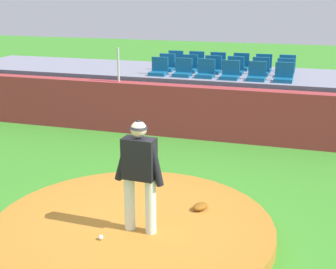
# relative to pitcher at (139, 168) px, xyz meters

# --- Properties ---
(ground_plane) EXTENTS (60.00, 60.00, 0.00)m
(ground_plane) POSITION_rel_pitcher_xyz_m (-0.21, 0.20, -1.24)
(ground_plane) COLOR #3B8B28
(pitchers_mound) EXTENTS (4.46, 4.46, 0.23)m
(pitchers_mound) POSITION_rel_pitcher_xyz_m (-0.21, 0.20, -1.13)
(pitchers_mound) COLOR #AD7126
(pitchers_mound) RESTS_ON ground_plane
(pitcher) EXTENTS (0.79, 0.29, 1.75)m
(pitcher) POSITION_rel_pitcher_xyz_m (0.00, 0.00, 0.00)
(pitcher) COLOR silver
(pitcher) RESTS_ON pitchers_mound
(baseball) EXTENTS (0.07, 0.07, 0.07)m
(baseball) POSITION_rel_pitcher_xyz_m (-0.46, -0.44, -0.98)
(baseball) COLOR white
(baseball) RESTS_ON pitchers_mound
(fielding_glove) EXTENTS (0.32, 0.36, 0.11)m
(fielding_glove) POSITION_rel_pitcher_xyz_m (0.70, 0.97, -0.96)
(fielding_glove) COLOR brown
(fielding_glove) RESTS_ON pitchers_mound
(brick_barrier) EXTENTS (17.39, 0.40, 1.38)m
(brick_barrier) POSITION_rel_pitcher_xyz_m (-0.21, 5.63, -0.56)
(brick_barrier) COLOR #A13436
(brick_barrier) RESTS_ON ground_plane
(fence_post_left) EXTENTS (0.06, 0.06, 0.92)m
(fence_post_left) POSITION_rel_pitcher_xyz_m (-2.70, 5.63, 0.59)
(fence_post_left) COLOR silver
(fence_post_left) RESTS_ON brick_barrier
(bleacher_platform) EXTENTS (16.88, 3.05, 1.40)m
(bleacher_platform) POSITION_rel_pitcher_xyz_m (-0.21, 7.83, -0.54)
(bleacher_platform) COLOR gray
(bleacher_platform) RESTS_ON ground_plane
(stadium_chair_0) EXTENTS (0.48, 0.44, 0.50)m
(stadium_chair_0) POSITION_rel_pitcher_xyz_m (-1.96, 6.84, 0.31)
(stadium_chair_0) COLOR #115B89
(stadium_chair_0) RESTS_ON bleacher_platform
(stadium_chair_1) EXTENTS (0.48, 0.44, 0.50)m
(stadium_chair_1) POSITION_rel_pitcher_xyz_m (-1.25, 6.85, 0.31)
(stadium_chair_1) COLOR #115B89
(stadium_chair_1) RESTS_ON bleacher_platform
(stadium_chair_2) EXTENTS (0.48, 0.44, 0.50)m
(stadium_chair_2) POSITION_rel_pitcher_xyz_m (-0.59, 6.86, 0.31)
(stadium_chair_2) COLOR #115B89
(stadium_chair_2) RESTS_ON bleacher_platform
(stadium_chair_3) EXTENTS (0.48, 0.44, 0.50)m
(stadium_chair_3) POSITION_rel_pitcher_xyz_m (0.11, 6.80, 0.31)
(stadium_chair_3) COLOR #115B89
(stadium_chair_3) RESTS_ON bleacher_platform
(stadium_chair_4) EXTENTS (0.48, 0.44, 0.50)m
(stadium_chair_4) POSITION_rel_pitcher_xyz_m (0.84, 6.82, 0.31)
(stadium_chair_4) COLOR #115B89
(stadium_chair_4) RESTS_ON bleacher_platform
(stadium_chair_5) EXTENTS (0.48, 0.44, 0.50)m
(stadium_chair_5) POSITION_rel_pitcher_xyz_m (1.55, 6.83, 0.31)
(stadium_chair_5) COLOR #115B89
(stadium_chair_5) RESTS_ON bleacher_platform
(stadium_chair_6) EXTENTS (0.48, 0.44, 0.50)m
(stadium_chair_6) POSITION_rel_pitcher_xyz_m (-1.99, 7.66, 0.31)
(stadium_chair_6) COLOR #115B89
(stadium_chair_6) RESTS_ON bleacher_platform
(stadium_chair_7) EXTENTS (0.48, 0.44, 0.50)m
(stadium_chair_7) POSITION_rel_pitcher_xyz_m (-1.27, 7.63, 0.31)
(stadium_chair_7) COLOR #115B89
(stadium_chair_7) RESTS_ON bleacher_platform
(stadium_chair_8) EXTENTS (0.48, 0.44, 0.50)m
(stadium_chair_8) POSITION_rel_pitcher_xyz_m (-0.55, 7.62, 0.31)
(stadium_chair_8) COLOR #115B89
(stadium_chair_8) RESTS_ON bleacher_platform
(stadium_chair_9) EXTENTS (0.48, 0.44, 0.50)m
(stadium_chair_9) POSITION_rel_pitcher_xyz_m (0.11, 7.65, 0.31)
(stadium_chair_9) COLOR #115B89
(stadium_chair_9) RESTS_ON bleacher_platform
(stadium_chair_10) EXTENTS (0.48, 0.44, 0.50)m
(stadium_chair_10) POSITION_rel_pitcher_xyz_m (0.83, 7.67, 0.31)
(stadium_chair_10) COLOR #115B89
(stadium_chair_10) RESTS_ON bleacher_platform
(stadium_chair_11) EXTENTS (0.48, 0.44, 0.50)m
(stadium_chair_11) POSITION_rel_pitcher_xyz_m (1.54, 7.63, 0.31)
(stadium_chair_11) COLOR #115B89
(stadium_chair_11) RESTS_ON bleacher_platform
(stadium_chair_12) EXTENTS (0.48, 0.44, 0.50)m
(stadium_chair_12) POSITION_rel_pitcher_xyz_m (-1.95, 8.46, 0.31)
(stadium_chair_12) COLOR #115B89
(stadium_chair_12) RESTS_ON bleacher_platform
(stadium_chair_13) EXTENTS (0.48, 0.44, 0.50)m
(stadium_chair_13) POSITION_rel_pitcher_xyz_m (-1.27, 8.48, 0.31)
(stadium_chair_13) COLOR #115B89
(stadium_chair_13) RESTS_ON bleacher_platform
(stadium_chair_14) EXTENTS (0.48, 0.44, 0.50)m
(stadium_chair_14) POSITION_rel_pitcher_xyz_m (-0.58, 8.45, 0.31)
(stadium_chair_14) COLOR #115B89
(stadium_chair_14) RESTS_ON bleacher_platform
(stadium_chair_15) EXTENTS (0.48, 0.44, 0.50)m
(stadium_chair_15) POSITION_rel_pitcher_xyz_m (0.14, 8.48, 0.31)
(stadium_chair_15) COLOR #115B89
(stadium_chair_15) RESTS_ON bleacher_platform
(stadium_chair_16) EXTENTS (0.48, 0.44, 0.50)m
(stadium_chair_16) POSITION_rel_pitcher_xyz_m (0.83, 8.44, 0.31)
(stadium_chair_16) COLOR #115B89
(stadium_chair_16) RESTS_ON bleacher_platform
(stadium_chair_17) EXTENTS (0.48, 0.44, 0.50)m
(stadium_chair_17) POSITION_rel_pitcher_xyz_m (1.52, 8.44, 0.31)
(stadium_chair_17) COLOR #115B89
(stadium_chair_17) RESTS_ON bleacher_platform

